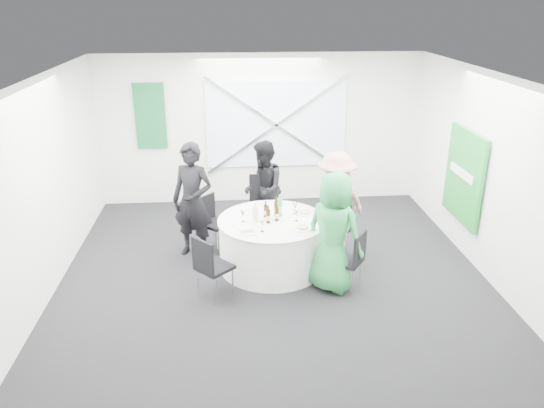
{
  "coord_description": "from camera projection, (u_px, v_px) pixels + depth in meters",
  "views": [
    {
      "loc": [
        -0.56,
        -6.73,
        3.74
      ],
      "look_at": [
        0.0,
        0.2,
        1.0
      ],
      "focal_mm": 35.0,
      "sensor_mm": 36.0,
      "label": 1
    }
  ],
  "objects": [
    {
      "name": "chair_back_right",
      "position": [
        338.0,
        223.0,
        8.15
      ],
      "size": [
        0.49,
        0.49,
        0.82
      ],
      "rotation": [
        0.0,
        0.0,
        -1.17
      ],
      "color": "black",
      "rests_on": "floor"
    },
    {
      "name": "green_water_bottle",
      "position": [
        280.0,
        208.0,
        7.64
      ],
      "size": [
        0.08,
        0.08,
        0.33
      ],
      "color": "green",
      "rests_on": "banquet_table"
    },
    {
      "name": "wine_glass_d",
      "position": [
        243.0,
        213.0,
        7.46
      ],
      "size": [
        0.07,
        0.07,
        0.17
      ],
      "color": "white",
      "rests_on": "banquet_table"
    },
    {
      "name": "beer_bottle_d",
      "position": [
        268.0,
        216.0,
        7.42
      ],
      "size": [
        0.06,
        0.06,
        0.26
      ],
      "color": "#37200A",
      "rests_on": "banquet_table"
    },
    {
      "name": "wall_left",
      "position": [
        45.0,
        188.0,
        6.92
      ],
      "size": [
        0.0,
        6.0,
        6.0
      ],
      "primitive_type": "plane",
      "rotation": [
        1.57,
        0.0,
        1.57
      ],
      "color": "white",
      "rests_on": "floor"
    },
    {
      "name": "wine_glass_c",
      "position": [
        262.0,
        223.0,
        7.14
      ],
      "size": [
        0.07,
        0.07,
        0.17
      ],
      "color": "white",
      "rests_on": "banquet_table"
    },
    {
      "name": "chair_front_left",
      "position": [
        210.0,
        264.0,
        6.84
      ],
      "size": [
        0.57,
        0.57,
        0.89
      ],
      "rotation": [
        0.0,
        0.0,
        2.32
      ],
      "color": "black",
      "rests_on": "floor"
    },
    {
      "name": "person_man_back",
      "position": [
        263.0,
        189.0,
        8.66
      ],
      "size": [
        0.45,
        0.79,
        1.59
      ],
      "primitive_type": "imported",
      "rotation": [
        0.0,
        0.0,
        -1.53
      ],
      "color": "black",
      "rests_on": "floor"
    },
    {
      "name": "chair_back",
      "position": [
        263.0,
        201.0,
        8.7
      ],
      "size": [
        0.48,
        0.49,
        1.02
      ],
      "rotation": [
        0.0,
        0.0,
        0.04
      ],
      "color": "black",
      "rests_on": "floor"
    },
    {
      "name": "knife_b",
      "position": [
        262.0,
        205.0,
        8.08
      ],
      "size": [
        0.15,
        0.03,
        0.01
      ],
      "primitive_type": "cube",
      "rotation": [
        0.0,
        0.0,
        1.47
      ],
      "color": "silver",
      "rests_on": "banquet_table"
    },
    {
      "name": "knife_a",
      "position": [
        253.0,
        235.0,
        7.08
      ],
      "size": [
        0.11,
        0.12,
        0.01
      ],
      "primitive_type": "cube",
      "rotation": [
        0.0,
        0.0,
        -2.41
      ],
      "color": "silver",
      "rests_on": "banquet_table"
    },
    {
      "name": "wall_front",
      "position": [
        303.0,
        301.0,
        4.36
      ],
      "size": [
        6.0,
        0.0,
        6.0
      ],
      "primitive_type": "plane",
      "rotation": [
        -1.57,
        0.0,
        0.0
      ],
      "color": "white",
      "rests_on": "floor"
    },
    {
      "name": "plate_back_left",
      "position": [
        242.0,
        213.0,
        7.78
      ],
      "size": [
        0.25,
        0.25,
        0.01
      ],
      "color": "white",
      "rests_on": "banquet_table"
    },
    {
      "name": "knife_c",
      "position": [
        312.0,
        224.0,
        7.42
      ],
      "size": [
        0.1,
        0.13,
        0.01
      ],
      "primitive_type": "cube",
      "rotation": [
        0.0,
        0.0,
        -0.64
      ],
      "color": "silver",
      "rests_on": "banquet_table"
    },
    {
      "name": "napkin",
      "position": [
        246.0,
        229.0,
        7.16
      ],
      "size": [
        0.2,
        0.16,
        0.05
      ],
      "primitive_type": "cube",
      "rotation": [
        0.0,
        0.0,
        0.29
      ],
      "color": "silver",
      "rests_on": "plate_front_left"
    },
    {
      "name": "banquet_table",
      "position": [
        272.0,
        244.0,
        7.7
      ],
      "size": [
        1.56,
        1.56,
        0.76
      ],
      "color": "silver",
      "rests_on": "floor"
    },
    {
      "name": "beer_bottle_c",
      "position": [
        277.0,
        214.0,
        7.49
      ],
      "size": [
        0.06,
        0.06,
        0.25
      ],
      "color": "#37200A",
      "rests_on": "banquet_table"
    },
    {
      "name": "plate_front_right",
      "position": [
        302.0,
        228.0,
        7.26
      ],
      "size": [
        0.25,
        0.25,
        0.04
      ],
      "color": "white",
      "rests_on": "banquet_table"
    },
    {
      "name": "plate_back",
      "position": [
        268.0,
        204.0,
        8.1
      ],
      "size": [
        0.27,
        0.27,
        0.01
      ],
      "color": "white",
      "rests_on": "banquet_table"
    },
    {
      "name": "plate_back_right",
      "position": [
        305.0,
        213.0,
        7.76
      ],
      "size": [
        0.25,
        0.25,
        0.04
      ],
      "color": "white",
      "rests_on": "banquet_table"
    },
    {
      "name": "wine_glass_a",
      "position": [
        296.0,
        213.0,
        7.48
      ],
      "size": [
        0.07,
        0.07,
        0.17
      ],
      "color": "white",
      "rests_on": "banquet_table"
    },
    {
      "name": "beer_bottle_a",
      "position": [
        266.0,
        211.0,
        7.62
      ],
      "size": [
        0.06,
        0.06,
        0.24
      ],
      "color": "#37200A",
      "rests_on": "banquet_table"
    },
    {
      "name": "beer_bottle_b",
      "position": [
        276.0,
        208.0,
        7.67
      ],
      "size": [
        0.06,
        0.06,
        0.28
      ],
      "color": "#37200A",
      "rests_on": "banquet_table"
    },
    {
      "name": "fork_b",
      "position": [
        284.0,
        205.0,
        8.07
      ],
      "size": [
        0.15,
        0.03,
        0.01
      ],
      "primitive_type": "cube",
      "rotation": [
        0.0,
        0.0,
        1.47
      ],
      "color": "silver",
      "rests_on": "banquet_table"
    },
    {
      "name": "person_man_back_left",
      "position": [
        193.0,
        201.0,
        7.9
      ],
      "size": [
        0.76,
        0.65,
        1.77
      ],
      "primitive_type": "imported",
      "rotation": [
        0.0,
        0.0,
        -0.42
      ],
      "color": "black",
      "rests_on": "floor"
    },
    {
      "name": "ceiling",
      "position": [
        273.0,
        76.0,
        6.63
      ],
      "size": [
        6.0,
        6.0,
        0.0
      ],
      "primitive_type": "plane",
      "rotation": [
        3.14,
        0.0,
        0.0
      ],
      "color": "silver",
      "rests_on": "wall_back"
    },
    {
      "name": "chair_back_left",
      "position": [
        212.0,
        218.0,
        8.29
      ],
      "size": [
        0.55,
        0.55,
        0.85
      ],
      "rotation": [
        0.0,
        0.0,
        0.87
      ],
      "color": "black",
      "rests_on": "floor"
    },
    {
      "name": "window_brace_a",
      "position": [
        276.0,
        125.0,
        9.83
      ],
      "size": [
        2.63,
        0.05,
        1.84
      ],
      "primitive_type": "cube",
      "rotation": [
        0.0,
        0.97,
        0.0
      ],
      "color": "silver",
      "rests_on": "window_panel"
    },
    {
      "name": "window_panel",
      "position": [
        276.0,
        125.0,
        9.87
      ],
      "size": [
        2.6,
        0.03,
        1.6
      ],
      "primitive_type": "cube",
      "color": "silver",
      "rests_on": "wall_back"
    },
    {
      "name": "fork_a",
      "position": [
        235.0,
        227.0,
        7.31
      ],
      "size": [
        0.11,
        0.12,
        0.01
      ],
      "primitive_type": "cube",
      "rotation": [
        0.0,
        0.0,
        -2.43
      ],
      "color": "silver",
      "rests_on": "banquet_table"
    },
    {
      "name": "wine_glass_b",
      "position": [
        295.0,
        206.0,
        7.73
      ],
      "size": [
        0.07,
        0.07,
        0.17
      ],
      "color": "white",
      "rests_on": "banquet_table"
    },
    {
      "name": "green_banner",
      "position": [
        150.0,
        116.0,
        9.62
      ],
      "size": [
        0.55,
        0.04,
        1.2
      ],
      "primitive_type": "cube",
      "color": "#125E2A",
      "rests_on": "wall_back"
    },
    {
      "name": "clear_water_bottle",
      "position": [
        255.0,
        215.0,
        7.44
      ],
      "size": [
        0.08,
        0.08,
        0.29
      ],
      "color": "silver",
      "rests_on": "banquet_table"
    },
    {
      "name": "plate_front_left",
      "position": [
        246.0,
        231.0,
        7.17
      ],
      "size": [
        0.29,
        0.29,
        0.01
      ],
      "color": "white",
      "rests_on": "banquet_table"
    },
    {
      "name": "green_sign",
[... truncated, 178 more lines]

